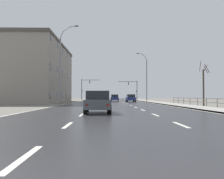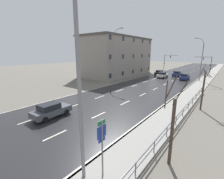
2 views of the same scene
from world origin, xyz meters
name	(u,v)px [view 1 (image 1 of 2)]	position (x,y,z in m)	size (l,w,h in m)	color
ground_plane	(110,102)	(0.00, 48.00, -0.06)	(160.00, 160.00, 0.12)	#666056
road_asphalt_strip	(110,101)	(0.00, 60.00, 0.01)	(14.00, 120.00, 0.03)	#232326
sidewalk_right	(143,101)	(8.43, 60.00, 0.06)	(3.00, 120.00, 0.12)	gray
guardrail	(211,101)	(9.85, 22.02, 0.71)	(0.07, 28.51, 1.00)	#515459
street_lamp_midground	(146,78)	(7.47, 48.69, 5.02)	(2.24, 0.24, 10.21)	slate
street_lamp_left_bank	(61,66)	(-7.43, 33.69, 5.69)	(2.77, 0.24, 11.68)	slate
traffic_signal_right	(133,87)	(6.83, 67.80, 3.74)	(5.48, 0.36, 5.58)	#38383A
traffic_signal_left	(85,86)	(-6.96, 67.97, 3.99)	(5.19, 0.36, 6.05)	#38383A
car_far_right	(98,102)	(-1.38, 14.75, 0.80)	(1.91, 4.14, 1.57)	#474C51
car_near_left	(115,98)	(1.08, 53.65, 0.80)	(1.96, 4.17, 1.57)	navy
car_near_right	(131,98)	(4.25, 48.78, 0.80)	(1.93, 4.15, 1.57)	navy
car_far_left	(103,98)	(-1.45, 48.50, 0.80)	(1.95, 4.16, 1.57)	silver
car_distant	(93,98)	(-3.91, 52.84, 0.80)	(1.90, 4.13, 1.57)	black
brick_building	(35,73)	(-14.79, 45.91, 5.67)	(11.11, 24.35, 11.32)	gray
bare_tree_mid	(204,85)	(11.02, 27.01, 2.52)	(1.27, 1.33, 5.53)	#423328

